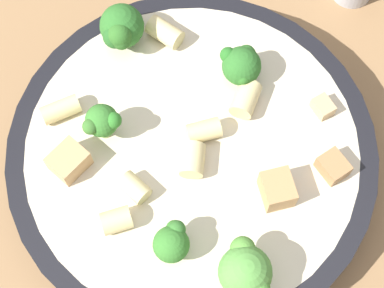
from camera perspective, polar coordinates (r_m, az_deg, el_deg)
ground_plane at (r=0.51m, az=0.00°, el=-2.09°), size 2.00×2.00×0.00m
pasta_bowl at (r=0.49m, az=0.00°, el=-1.17°), size 0.28×0.28×0.04m
broccoli_floret_0 at (r=0.46m, az=-8.03°, el=1.96°), size 0.03×0.03×0.03m
broccoli_floret_1 at (r=0.49m, az=4.41°, el=7.02°), size 0.03×0.03×0.03m
broccoli_floret_2 at (r=0.44m, az=-1.78°, el=-8.62°), size 0.03×0.03×0.03m
broccoli_floret_3 at (r=0.50m, az=-6.34°, el=10.12°), size 0.04×0.03×0.04m
broccoli_floret_4 at (r=0.43m, az=4.85°, el=-11.39°), size 0.04×0.04×0.04m
rigatoni_0 at (r=0.48m, az=4.78°, el=4.01°), size 0.03×0.02×0.02m
rigatoni_1 at (r=0.49m, az=-11.58°, el=3.02°), size 0.03×0.03×0.01m
rigatoni_2 at (r=0.45m, az=-6.72°, el=-6.75°), size 0.03×0.03×0.02m
rigatoni_3 at (r=0.47m, az=1.52°, el=0.86°), size 0.03×0.03×0.02m
rigatoni_4 at (r=0.46m, az=-5.13°, el=-3.89°), size 0.02×0.02×0.01m
rigatoni_5 at (r=0.46m, az=0.04°, el=-1.42°), size 0.03×0.03×0.02m
rigatoni_6 at (r=0.51m, az=-2.43°, el=9.89°), size 0.02×0.03×0.02m
chicken_chunk_0 at (r=0.49m, az=11.56°, el=3.25°), size 0.02×0.02×0.01m
chicken_chunk_1 at (r=0.47m, az=-10.89°, el=-1.50°), size 0.03×0.02×0.02m
chicken_chunk_2 at (r=0.46m, az=7.59°, el=-4.02°), size 0.03×0.03×0.02m
chicken_chunk_3 at (r=0.47m, az=12.42°, el=-1.97°), size 0.02×0.03×0.01m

